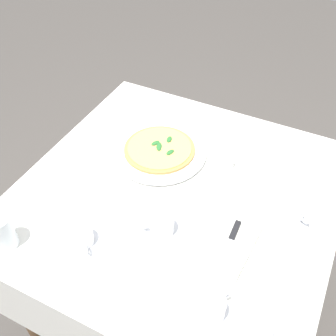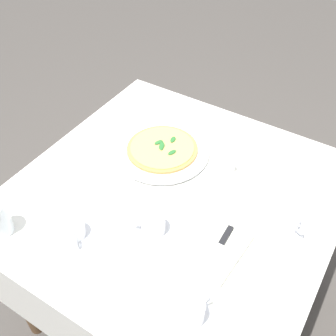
% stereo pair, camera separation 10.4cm
% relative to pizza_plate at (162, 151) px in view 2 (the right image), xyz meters
% --- Properties ---
extents(ground_plane, '(8.00, 8.00, 0.00)m').
position_rel_pizza_plate_xyz_m(ground_plane, '(0.15, 0.15, -0.75)').
color(ground_plane, '#4C4742').
extents(dining_table, '(1.06, 1.06, 0.74)m').
position_rel_pizza_plate_xyz_m(dining_table, '(0.15, 0.15, -0.15)').
color(dining_table, white).
rests_on(dining_table, ground_plane).
extents(pizza_plate, '(0.36, 0.36, 0.02)m').
position_rel_pizza_plate_xyz_m(pizza_plate, '(0.00, 0.00, 0.00)').
color(pizza_plate, white).
rests_on(pizza_plate, dining_table).
extents(pizza, '(0.27, 0.27, 0.02)m').
position_rel_pizza_plate_xyz_m(pizza, '(-0.00, 0.00, 0.01)').
color(pizza, tan).
rests_on(pizza, pizza_plate).
extents(coffee_cup_center_back, '(0.13, 0.13, 0.06)m').
position_rel_pizza_plate_xyz_m(coffee_cup_center_back, '(0.47, -0.02, 0.02)').
color(coffee_cup_center_back, white).
rests_on(coffee_cup_center_back, dining_table).
extents(coffee_cup_back_corner, '(0.13, 0.13, 0.07)m').
position_rel_pizza_plate_xyz_m(coffee_cup_back_corner, '(0.51, 0.42, 0.02)').
color(coffee_cup_back_corner, white).
rests_on(coffee_cup_back_corner, dining_table).
extents(coffee_cup_far_left, '(0.13, 0.13, 0.07)m').
position_rel_pizza_plate_xyz_m(coffee_cup_far_left, '(0.33, 0.18, 0.02)').
color(coffee_cup_far_left, white).
rests_on(coffee_cup_far_left, dining_table).
extents(coffee_cup_left_edge, '(0.13, 0.13, 0.06)m').
position_rel_pizza_plate_xyz_m(coffee_cup_left_edge, '(0.09, 0.52, 0.02)').
color(coffee_cup_left_edge, white).
rests_on(coffee_cup_left_edge, dining_table).
extents(napkin_folded, '(0.23, 0.14, 0.02)m').
position_rel_pizza_plate_xyz_m(napkin_folded, '(0.28, 0.38, -0.00)').
color(napkin_folded, white).
rests_on(napkin_folded, dining_table).
extents(dinner_knife, '(0.20, 0.03, 0.01)m').
position_rel_pizza_plate_xyz_m(dinner_knife, '(0.29, 0.39, 0.01)').
color(dinner_knife, silver).
rests_on(dinner_knife, napkin_folded).
extents(menu_card, '(0.06, 0.07, 0.06)m').
position_rel_pizza_plate_xyz_m(menu_card, '(-0.08, 0.24, 0.02)').
color(menu_card, white).
rests_on(menu_card, dining_table).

